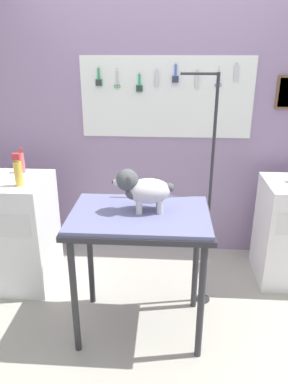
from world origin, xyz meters
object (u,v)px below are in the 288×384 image
Objects in this scene: grooming_arm at (208,207)px; dog at (142,189)px; grooming_table at (140,227)px; spray_bottle_tall at (22,162)px; counter_left at (3,232)px.

dog is (-0.45, -0.30, 0.24)m from grooming_arm.
grooming_table is 4.37× the size of spray_bottle_tall.
dog is 1.42m from counter_left.
spray_bottle_tall is at bearing 147.51° from dog.
dog is at bearing 62.09° from grooming_table.
grooming_table is at bearing -23.35° from counter_left.
counter_left is at bearing -129.84° from spray_bottle_tall.
counter_left is (-1.19, 0.48, -0.60)m from dog.
counter_left is at bearing 158.14° from dog.
dog reaches higher than grooming_table.
spray_bottle_tall is at bearing 50.16° from counter_left.
grooming_arm reaches higher than counter_left.
grooming_arm reaches higher than spray_bottle_tall.
counter_left is (-1.18, 0.51, -0.34)m from grooming_table.
dog is at bearing -32.49° from spray_bottle_tall.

